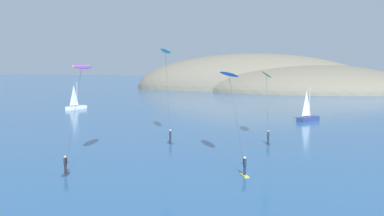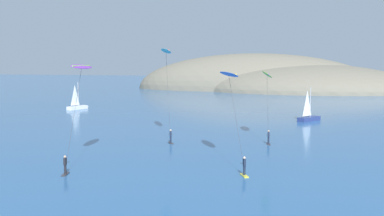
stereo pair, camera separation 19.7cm
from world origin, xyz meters
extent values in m
ellipsoid|color=#6B6656|center=(19.36, 150.00, 0.00)|extent=(72.47, 49.41, 18.28)
ellipsoid|color=#6B6656|center=(0.85, 153.19, 0.00)|extent=(86.84, 36.62, 25.70)
cube|color=navy|center=(23.20, 64.42, 0.35)|extent=(3.72, 4.82, 0.70)
cone|color=navy|center=(24.47, 66.46, 0.35)|extent=(1.70, 2.19, 0.67)
cylinder|color=#B2B2B7|center=(23.36, 64.68, 3.20)|extent=(0.12, 0.12, 5.00)
pyramid|color=white|center=(22.89, 63.91, 3.03)|extent=(1.02, 1.57, 4.25)
cylinder|color=#A5A5AD|center=(22.89, 63.91, 0.95)|extent=(1.02, 1.57, 0.08)
cube|color=white|center=(-24.03, 71.57, 0.35)|extent=(2.66, 5.00, 0.70)
cone|color=white|center=(-23.38, 73.88, 0.35)|extent=(1.23, 2.26, 0.67)
cylinder|color=#B2B2B7|center=(-23.95, 71.86, 3.20)|extent=(0.12, 0.12, 5.00)
pyramid|color=white|center=(-24.20, 70.99, 3.03)|extent=(0.57, 1.75, 4.25)
cylinder|color=#A5A5AD|center=(-24.20, 70.99, 0.95)|extent=(0.57, 1.75, 0.08)
cube|color=#2D2D33|center=(4.01, 19.15, 0.04)|extent=(0.80, 1.55, 0.08)
cylinder|color=black|center=(4.01, 19.15, 0.48)|extent=(0.22, 0.22, 0.80)
cube|color=black|center=(4.01, 19.15, 1.18)|extent=(0.26, 0.37, 0.60)
sphere|color=tan|center=(4.01, 19.15, 1.60)|extent=(0.22, 0.22, 0.22)
cylinder|color=black|center=(3.94, 19.49, 1.06)|extent=(0.55, 0.14, 0.04)
ellipsoid|color=purple|center=(3.13, 24.11, 9.44)|extent=(2.10, 5.50, 0.57)
cylinder|color=#7ACC42|center=(3.13, 24.11, 9.49)|extent=(1.05, 5.05, 0.16)
cylinder|color=#333338|center=(3.54, 21.80, 5.20)|extent=(0.85, 4.64, 8.29)
cube|color=#2D2D33|center=(7.83, 37.13, 0.04)|extent=(1.13, 1.49, 0.08)
cylinder|color=#192338|center=(7.83, 37.13, 0.48)|extent=(0.22, 0.22, 0.80)
cube|color=#192338|center=(7.83, 37.13, 1.18)|extent=(0.33, 0.39, 0.60)
sphere|color=beige|center=(7.83, 37.13, 1.60)|extent=(0.22, 0.22, 0.22)
cylinder|color=black|center=(7.68, 37.45, 1.06)|extent=(0.51, 0.27, 0.04)
ellipsoid|color=#23B2C6|center=(5.88, 41.22, 11.27)|extent=(3.73, 6.11, 0.79)
cylinder|color=#DB4C38|center=(5.88, 41.22, 11.32)|extent=(2.68, 5.40, 0.16)
cylinder|color=#333338|center=(6.78, 39.33, 6.12)|extent=(1.82, 3.80, 10.12)
cube|color=#2D2D33|center=(19.38, 39.72, 0.04)|extent=(0.69, 1.55, 0.08)
cylinder|color=#192338|center=(19.38, 39.72, 0.48)|extent=(0.22, 0.22, 0.80)
cube|color=#192338|center=(19.38, 39.72, 1.18)|extent=(0.27, 0.38, 0.60)
sphere|color=tan|center=(19.38, 39.72, 1.60)|extent=(0.22, 0.22, 0.22)
cylinder|color=black|center=(19.30, 40.06, 1.06)|extent=(0.55, 0.16, 0.04)
ellipsoid|color=#8CD12D|center=(18.72, 42.69, 8.32)|extent=(2.24, 5.00, 0.95)
cylinder|color=#722DD1|center=(18.72, 42.69, 8.37)|extent=(1.15, 4.54, 0.16)
cylinder|color=#333338|center=(19.01, 41.38, 4.64)|extent=(0.61, 2.65, 7.17)
cube|color=yellow|center=(19.27, 22.95, 0.04)|extent=(1.02, 1.52, 0.08)
cylinder|color=#192338|center=(19.27, 22.95, 0.48)|extent=(0.22, 0.22, 0.80)
cube|color=#192338|center=(19.27, 22.95, 1.18)|extent=(0.33, 0.39, 0.60)
sphere|color=beige|center=(19.27, 22.95, 1.60)|extent=(0.22, 0.22, 0.22)
cylinder|color=black|center=(19.11, 23.26, 1.06)|extent=(0.51, 0.28, 0.04)
ellipsoid|color=blue|center=(16.82, 27.94, 8.70)|extent=(3.52, 5.45, 0.67)
cylinder|color=gold|center=(16.82, 27.94, 8.75)|extent=(2.43, 4.73, 0.16)
cylinder|color=#333338|center=(17.97, 25.60, 4.83)|extent=(2.32, 4.71, 7.55)
camera|label=1|loc=(25.86, -17.88, 9.93)|focal=45.00mm
camera|label=2|loc=(26.05, -17.83, 9.93)|focal=45.00mm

